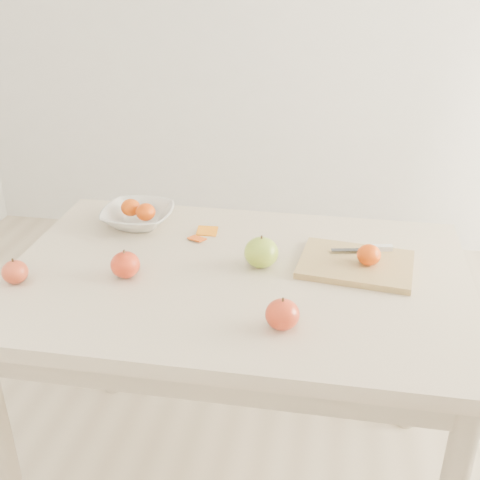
# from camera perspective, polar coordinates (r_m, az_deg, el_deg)

# --- Properties ---
(ground) EXTENTS (3.50, 3.50, 0.00)m
(ground) POSITION_cam_1_polar(r_m,az_deg,el_deg) (2.04, -0.26, -21.68)
(ground) COLOR #C6B293
(ground) RESTS_ON ground
(table) EXTENTS (1.20, 0.80, 0.75)m
(table) POSITION_cam_1_polar(r_m,az_deg,el_deg) (1.62, -0.30, -6.15)
(table) COLOR beige
(table) RESTS_ON ground
(cutting_board) EXTENTS (0.31, 0.25, 0.02)m
(cutting_board) POSITION_cam_1_polar(r_m,az_deg,el_deg) (1.61, 10.93, -2.28)
(cutting_board) COLOR tan
(cutting_board) RESTS_ON table
(board_tangerine) EXTENTS (0.06, 0.06, 0.05)m
(board_tangerine) POSITION_cam_1_polar(r_m,az_deg,el_deg) (1.59, 12.12, -1.39)
(board_tangerine) COLOR #CA3C07
(board_tangerine) RESTS_ON cutting_board
(fruit_bowl) EXTENTS (0.21, 0.21, 0.05)m
(fruit_bowl) POSITION_cam_1_polar(r_m,az_deg,el_deg) (1.84, -9.64, 2.21)
(fruit_bowl) COLOR silver
(fruit_bowl) RESTS_ON table
(bowl_tangerine_near) EXTENTS (0.06, 0.06, 0.05)m
(bowl_tangerine_near) POSITION_cam_1_polar(r_m,az_deg,el_deg) (1.85, -10.33, 3.06)
(bowl_tangerine_near) COLOR #CD4807
(bowl_tangerine_near) RESTS_ON fruit_bowl
(bowl_tangerine_far) EXTENTS (0.06, 0.06, 0.05)m
(bowl_tangerine_far) POSITION_cam_1_polar(r_m,az_deg,el_deg) (1.81, -8.94, 2.64)
(bowl_tangerine_far) COLOR #D03F07
(bowl_tangerine_far) RESTS_ON fruit_bowl
(orange_peel_a) EXTENTS (0.06, 0.05, 0.01)m
(orange_peel_a) POSITION_cam_1_polar(r_m,az_deg,el_deg) (1.77, -3.13, 0.73)
(orange_peel_a) COLOR orange
(orange_peel_a) RESTS_ON table
(orange_peel_b) EXTENTS (0.06, 0.05, 0.01)m
(orange_peel_b) POSITION_cam_1_polar(r_m,az_deg,el_deg) (1.74, -4.10, 0.06)
(orange_peel_b) COLOR #D94E0F
(orange_peel_b) RESTS_ON table
(paring_knife) EXTENTS (0.17, 0.06, 0.01)m
(paring_knife) POSITION_cam_1_polar(r_m,az_deg,el_deg) (1.67, 12.56, -0.76)
(paring_knife) COLOR silver
(paring_knife) RESTS_ON cutting_board
(apple_green) EXTENTS (0.09, 0.09, 0.08)m
(apple_green) POSITION_cam_1_polar(r_m,az_deg,el_deg) (1.58, 2.03, -1.19)
(apple_green) COLOR #57891E
(apple_green) RESTS_ON table
(apple_red_d) EXTENTS (0.07, 0.07, 0.06)m
(apple_red_d) POSITION_cam_1_polar(r_m,az_deg,el_deg) (1.61, -20.56, -2.85)
(apple_red_d) COLOR maroon
(apple_red_d) RESTS_ON table
(apple_red_b) EXTENTS (0.08, 0.08, 0.07)m
(apple_red_b) POSITION_cam_1_polar(r_m,az_deg,el_deg) (1.56, -10.82, -2.32)
(apple_red_b) COLOR #970A04
(apple_red_b) RESTS_ON table
(apple_red_e) EXTENTS (0.08, 0.08, 0.07)m
(apple_red_e) POSITION_cam_1_polar(r_m,az_deg,el_deg) (1.34, 4.04, -7.05)
(apple_red_e) COLOR #8F0202
(apple_red_e) RESTS_ON table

